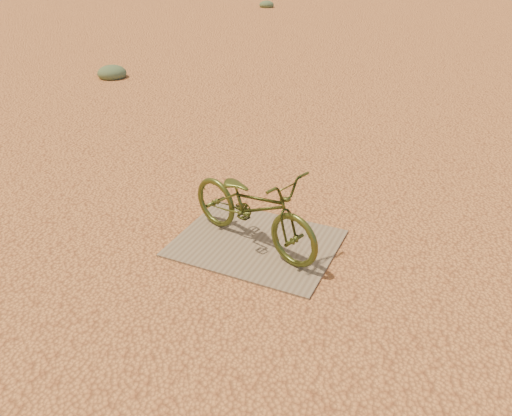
% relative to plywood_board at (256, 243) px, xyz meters
% --- Properties ---
extents(ground, '(120.00, 120.00, 0.00)m').
position_rel_plywood_board_xyz_m(ground, '(-0.31, 0.33, -0.01)').
color(ground, '#D48549').
rests_on(ground, ground).
extents(plywood_board, '(1.62, 1.26, 0.02)m').
position_rel_plywood_board_xyz_m(plywood_board, '(0.00, 0.00, 0.00)').
color(plywood_board, '#7D6C56').
rests_on(plywood_board, ground).
extents(bicycle, '(1.74, 1.06, 0.87)m').
position_rel_plywood_board_xyz_m(bicycle, '(-0.02, -0.03, 0.44)').
color(bicycle, '#3E491B').
rests_on(bicycle, plywood_board).
extents(kale_a, '(0.64, 0.64, 0.35)m').
position_rel_plywood_board_xyz_m(kale_a, '(-5.79, 4.83, -0.01)').
color(kale_a, '#5C744F').
rests_on(kale_a, ground).
extents(kale_c, '(0.64, 0.64, 0.35)m').
position_rel_plywood_board_xyz_m(kale_c, '(-7.52, 17.28, -0.01)').
color(kale_c, '#5C744F').
rests_on(kale_c, ground).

